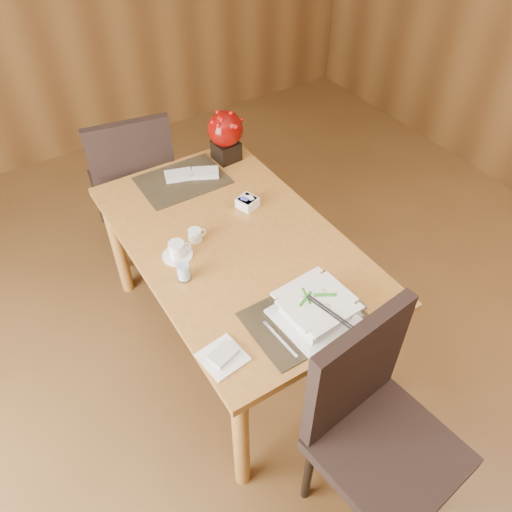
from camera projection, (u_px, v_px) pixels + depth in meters
ground at (300, 419)px, 2.48m from camera, size 6.00×6.00×0.00m
dining_table at (235, 254)px, 2.39m from camera, size 0.90×1.50×0.75m
placemat_near at (305, 317)px, 1.99m from camera, size 0.45×0.33×0.01m
placemat_far at (182, 180)px, 2.66m from camera, size 0.45×0.33×0.01m
soup_setting at (316, 310)px, 1.95m from camera, size 0.31×0.31×0.12m
coffee_cup at (177, 251)px, 2.22m from camera, size 0.14×0.14×0.08m
water_glass at (183, 267)px, 2.10m from camera, size 0.08×0.08×0.14m
creamer_jug at (195, 235)px, 2.30m from camera, size 0.09×0.09×0.06m
sugar_caddy at (247, 203)px, 2.48m from camera, size 0.11×0.11×0.05m
berry_decor at (225, 133)px, 2.70m from camera, size 0.19×0.19×0.29m
napkins_far at (194, 174)px, 2.67m from camera, size 0.30×0.20×0.03m
bread_plate at (223, 357)px, 1.85m from camera, size 0.17×0.17×0.01m
near_chair at (374, 422)px, 1.85m from camera, size 0.53×0.54×1.04m
far_chair at (134, 181)px, 2.95m from camera, size 0.55×0.55×1.02m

